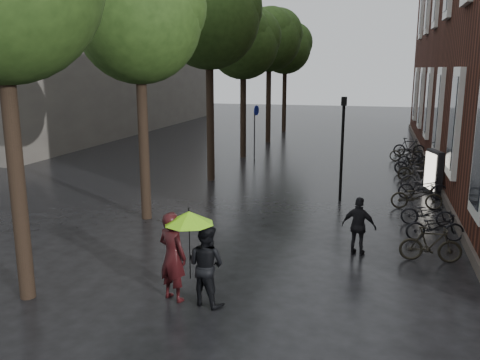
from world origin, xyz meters
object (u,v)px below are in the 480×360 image
(person_black, at_px, (206,265))
(ad_lightbox, at_px, (433,172))
(person_burgundy, at_px, (173,256))
(pedestrian_walking, at_px, (359,226))
(parked_bicycles, at_px, (417,178))
(lamp_post, at_px, (342,139))

(person_black, relative_size, ad_lightbox, 0.99)
(person_burgundy, relative_size, pedestrian_walking, 1.24)
(parked_bicycles, bearing_deg, ad_lightbox, -55.99)
(pedestrian_walking, xyz_separation_m, parked_bicycles, (1.97, 8.16, -0.31))
(parked_bicycles, bearing_deg, person_burgundy, -115.27)
(person_burgundy, relative_size, ad_lightbox, 1.11)
(pedestrian_walking, xyz_separation_m, lamp_post, (-0.87, 5.52, 1.52))
(person_black, relative_size, pedestrian_walking, 1.11)
(pedestrian_walking, distance_m, lamp_post, 5.79)
(ad_lightbox, bearing_deg, pedestrian_walking, -125.79)
(lamp_post, bearing_deg, ad_lightbox, 29.29)
(person_burgundy, distance_m, pedestrian_walking, 5.18)
(person_black, height_order, parked_bicycles, person_black)
(lamp_post, bearing_deg, person_black, -102.30)
(pedestrian_walking, relative_size, lamp_post, 0.41)
(person_burgundy, xyz_separation_m, pedestrian_walking, (3.62, 3.69, -0.18))
(person_black, relative_size, lamp_post, 0.45)
(person_burgundy, bearing_deg, parked_bicycles, -93.24)
(pedestrian_walking, bearing_deg, person_burgundy, 59.34)
(parked_bicycles, relative_size, lamp_post, 4.47)
(parked_bicycles, distance_m, ad_lightbox, 1.00)
(person_burgundy, relative_size, person_black, 1.12)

